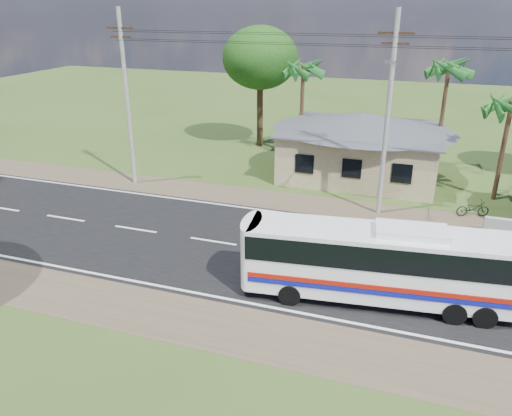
{
  "coord_description": "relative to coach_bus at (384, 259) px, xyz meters",
  "views": [
    {
      "loc": [
        4.87,
        -20.77,
        11.26
      ],
      "look_at": [
        -2.55,
        1.0,
        1.71
      ],
      "focal_mm": 35.0,
      "sensor_mm": 36.0,
      "label": 1
    }
  ],
  "objects": [
    {
      "name": "ground",
      "position": [
        -4.07,
        2.77,
        -1.91
      ],
      "size": [
        120.0,
        120.0,
        0.0
      ],
      "primitive_type": "plane",
      "color": "#304B1A",
      "rests_on": "ground"
    },
    {
      "name": "road",
      "position": [
        -4.07,
        2.77,
        -1.9
      ],
      "size": [
        120.0,
        16.0,
        0.03
      ],
      "color": "black",
      "rests_on": "ground"
    },
    {
      "name": "house",
      "position": [
        -3.07,
        15.77,
        0.73
      ],
      "size": [
        12.4,
        10.0,
        5.0
      ],
      "color": "#C5B583",
      "rests_on": "ground"
    },
    {
      "name": "utility_poles",
      "position": [
        -1.4,
        9.25,
        3.86
      ],
      "size": [
        32.8,
        2.22,
        11.0
      ],
      "color": "#9E9E99",
      "rests_on": "ground"
    },
    {
      "name": "palm_near",
      "position": [
        5.43,
        13.77,
        3.8
      ],
      "size": [
        2.8,
        2.8,
        6.7
      ],
      "color": "#47301E",
      "rests_on": "ground"
    },
    {
      "name": "palm_mid",
      "position": [
        1.93,
        18.27,
        5.25
      ],
      "size": [
        2.8,
        2.8,
        8.2
      ],
      "color": "#47301E",
      "rests_on": "ground"
    },
    {
      "name": "palm_far",
      "position": [
        -8.07,
        18.77,
        4.77
      ],
      "size": [
        2.8,
        2.8,
        7.7
      ],
      "color": "#47301E",
      "rests_on": "ground"
    },
    {
      "name": "tree_behind_house",
      "position": [
        -12.07,
        20.77,
        5.21
      ],
      "size": [
        6.0,
        6.0,
        9.61
      ],
      "color": "#47301E",
      "rests_on": "ground"
    },
    {
      "name": "coach_bus",
      "position": [
        0.0,
        0.0,
        0.0
      ],
      "size": [
        10.95,
        3.55,
        3.34
      ],
      "rotation": [
        0.0,
        0.0,
        0.12
      ],
      "color": "white",
      "rests_on": "ground"
    },
    {
      "name": "motorcycle",
      "position": [
        4.02,
        10.49,
        -1.44
      ],
      "size": [
        1.91,
        1.15,
        0.95
      ],
      "primitive_type": "imported",
      "rotation": [
        0.0,
        0.0,
        1.88
      ],
      "color": "black",
      "rests_on": "ground"
    }
  ]
}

